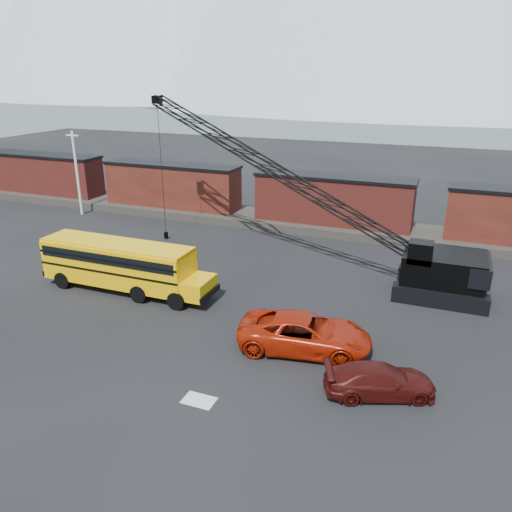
% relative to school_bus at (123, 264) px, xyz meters
% --- Properties ---
extents(ground, '(160.00, 160.00, 0.00)m').
position_rel_school_bus_xyz_m(ground, '(9.25, -4.41, -1.79)').
color(ground, black).
rests_on(ground, ground).
extents(gravel_berm, '(120.00, 5.00, 0.70)m').
position_rel_school_bus_xyz_m(gravel_berm, '(9.25, 17.59, -1.44)').
color(gravel_berm, '#423C36').
rests_on(gravel_berm, ground).
extents(boxcar_west_far, '(13.70, 3.10, 4.17)m').
position_rel_school_bus_xyz_m(boxcar_west_far, '(-22.75, 17.59, 0.97)').
color(boxcar_west_far, '#4A1814').
rests_on(boxcar_west_far, gravel_berm).
extents(boxcar_west_near, '(13.70, 3.10, 4.17)m').
position_rel_school_bus_xyz_m(boxcar_west_near, '(-6.75, 17.59, 0.97)').
color(boxcar_west_near, '#411512').
rests_on(boxcar_west_near, gravel_berm).
extents(boxcar_mid, '(13.70, 3.10, 4.17)m').
position_rel_school_bus_xyz_m(boxcar_mid, '(9.25, 17.59, 0.97)').
color(boxcar_mid, '#4A1814').
rests_on(boxcar_mid, gravel_berm).
extents(utility_pole, '(1.40, 0.24, 8.00)m').
position_rel_school_bus_xyz_m(utility_pole, '(-14.75, 13.59, 2.36)').
color(utility_pole, silver).
rests_on(utility_pole, ground).
extents(snow_patch, '(1.40, 0.90, 0.02)m').
position_rel_school_bus_xyz_m(snow_patch, '(9.75, -8.41, -1.78)').
color(snow_patch, silver).
rests_on(snow_patch, ground).
extents(school_bus, '(11.65, 2.65, 3.19)m').
position_rel_school_bus_xyz_m(school_bus, '(0.00, 0.00, 0.00)').
color(school_bus, '#F6B305').
rests_on(school_bus, ground).
extents(red_pickup, '(7.04, 4.13, 1.84)m').
position_rel_school_bus_xyz_m(red_pickup, '(12.75, -2.71, -0.87)').
color(red_pickup, '#AC1E08').
rests_on(red_pickup, ground).
extents(maroon_suv, '(5.16, 3.58, 1.39)m').
position_rel_school_bus_xyz_m(maroon_suv, '(16.81, -5.10, -1.10)').
color(maroon_suv, '#400E0B').
rests_on(maroon_suv, ground).
extents(crawler_crane, '(25.09, 5.92, 11.68)m').
position_rel_school_bus_xyz_m(crawler_crane, '(7.52, 8.36, 4.79)').
color(crawler_crane, black).
rests_on(crawler_crane, ground).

